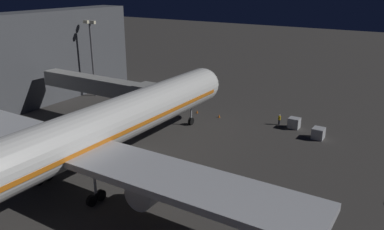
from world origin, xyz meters
TOP-DOWN VIEW (x-y plane):
  - ground_plane at (0.00, 0.00)m, footprint 320.00×320.00m
  - airliner_at_gate at (-0.00, 10.94)m, footprint 54.90×62.58m
  - jet_bridge at (12.56, -7.91)m, footprint 23.58×3.40m
  - apron_floodlight_mast at (25.50, -17.88)m, footprint 2.90×0.50m
  - baggage_container_near_belt at (-14.63, -21.11)m, footprint 1.70×1.56m
  - baggage_container_mid_row at (-19.06, -18.76)m, footprint 1.66×1.83m
  - ground_crew_near_nose_gear at (-12.08, -21.41)m, footprint 0.40×0.40m
  - traffic_cone_nose_port at (-2.20, -19.30)m, footprint 0.36×0.36m
  - traffic_cone_nose_starboard at (2.20, -19.30)m, footprint 0.36×0.36m

SIDE VIEW (x-z plane):
  - ground_plane at x=0.00m, z-range 0.00..0.00m
  - traffic_cone_nose_port at x=-2.20m, z-range 0.00..0.55m
  - traffic_cone_nose_starboard at x=2.20m, z-range 0.00..0.55m
  - baggage_container_mid_row at x=-19.06m, z-range 0.00..1.64m
  - baggage_container_near_belt at x=-14.63m, z-range 0.00..1.68m
  - ground_crew_near_nose_gear at x=-12.08m, z-range 0.08..1.82m
  - airliner_at_gate at x=0.00m, z-range -4.35..15.88m
  - jet_bridge at x=12.56m, z-range 2.17..9.58m
  - apron_floodlight_mast at x=25.50m, z-range 1.38..16.28m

